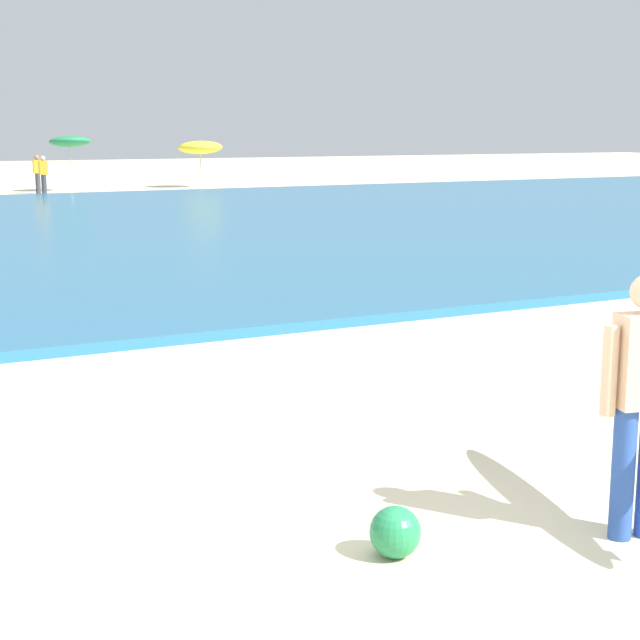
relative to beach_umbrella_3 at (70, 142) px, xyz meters
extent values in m
plane|color=beige|center=(-6.78, -37.05, -2.09)|extent=(160.00, 160.00, 0.00)
cylinder|color=#284CA3|center=(-5.49, -37.62, -1.65)|extent=(0.15, 0.15, 0.88)
cylinder|color=beige|center=(-5.62, -37.58, -0.96)|extent=(0.10, 0.10, 0.58)
cylinder|color=beige|center=(0.00, 0.00, -1.08)|extent=(0.05, 0.05, 2.03)
ellipsoid|color=#23844C|center=(0.00, 0.00, 0.00)|extent=(1.73, 1.76, 0.61)
cylinder|color=beige|center=(5.93, 0.37, -1.24)|extent=(0.05, 0.05, 1.71)
ellipsoid|color=yellow|center=(5.93, 0.37, -0.30)|extent=(1.99, 2.02, 0.68)
cylinder|color=#383842|center=(-1.56, -0.73, -1.67)|extent=(0.20, 0.20, 0.84)
cube|color=orange|center=(-1.56, -0.73, -0.98)|extent=(0.32, 0.20, 0.54)
sphere|color=#9E7051|center=(-1.56, -0.73, -0.61)|extent=(0.20, 0.20, 0.20)
cylinder|color=#383842|center=(-1.63, -2.21, -1.67)|extent=(0.20, 0.20, 0.84)
cube|color=orange|center=(-1.63, -2.21, -0.98)|extent=(0.32, 0.20, 0.54)
sphere|color=beige|center=(-1.63, -2.21, -0.61)|extent=(0.20, 0.20, 0.20)
sphere|color=#23844C|center=(-6.94, -37.19, -1.93)|extent=(0.33, 0.33, 0.33)
camera|label=1|loc=(-9.99, -42.06, 0.52)|focal=55.31mm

